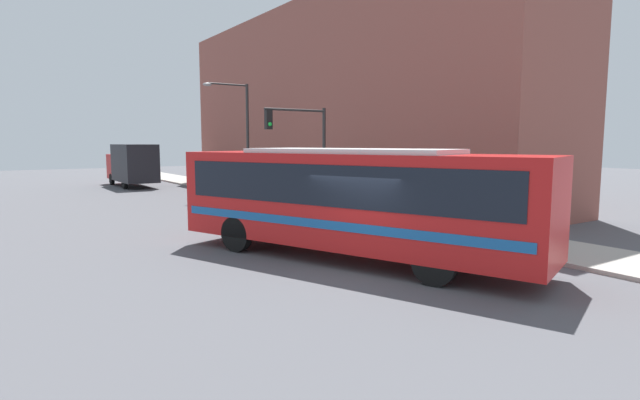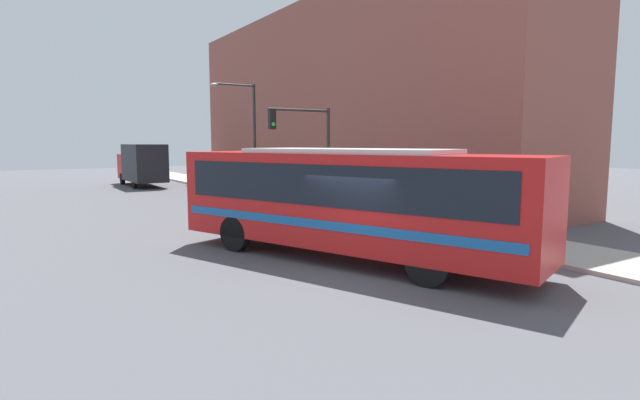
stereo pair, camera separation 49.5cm
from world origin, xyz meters
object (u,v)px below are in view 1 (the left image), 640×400
object	(u,v)px
fire_hydrant	(377,211)
traffic_light_pole	(303,140)
delivery_truck	(132,164)
city_bus	(350,195)
street_lamp	(241,128)

from	to	relation	value
fire_hydrant	traffic_light_pole	bearing A→B (deg)	104.04
delivery_truck	fire_hydrant	bearing A→B (deg)	-80.28
city_bus	fire_hydrant	xyz separation A→B (m)	(4.88, 4.50, -1.35)
fire_hydrant	street_lamp	xyz separation A→B (m)	(-0.17, 12.58, 3.72)
delivery_truck	street_lamp	size ratio (longest dim) A/B	1.08
delivery_truck	fire_hydrant	size ratio (longest dim) A/B	9.58
city_bus	fire_hydrant	world-z (taller)	city_bus
delivery_truck	street_lamp	distance (m)	12.07
city_bus	fire_hydrant	size ratio (longest dim) A/B	14.66
delivery_truck	fire_hydrant	distance (m)	24.11
city_bus	delivery_truck	world-z (taller)	delivery_truck
fire_hydrant	street_lamp	bearing A→B (deg)	90.77
delivery_truck	street_lamp	bearing A→B (deg)	-70.74
traffic_light_pole	street_lamp	distance (m)	8.56
fire_hydrant	city_bus	bearing A→B (deg)	-137.34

